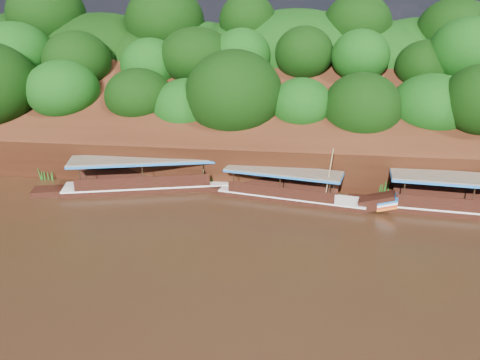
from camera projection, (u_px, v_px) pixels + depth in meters
The scene contains 5 objects.
ground at pixel (275, 246), 28.82m from camera, with size 160.00×160.00×0.00m, color black.
riverbank at pixel (290, 131), 49.40m from camera, with size 120.00×30.06×19.40m.
boat_1 at pixel (300, 194), 35.68m from camera, with size 13.53×4.41×4.98m.
boat_2 at pixel (166, 181), 38.16m from camera, with size 17.14×6.77×6.97m.
reeds at pixel (250, 179), 37.82m from camera, with size 49.53×2.19×2.10m.
Camera 1 is at (1.46, -25.84, 13.48)m, focal length 35.00 mm.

